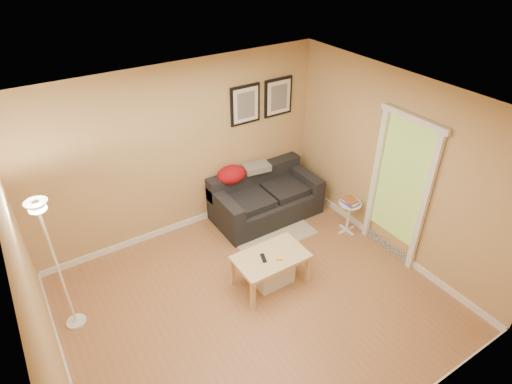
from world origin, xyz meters
The scene contains 23 objects.
floor centered at (0.00, 0.00, 0.00)m, with size 4.50×4.50×0.00m, color #A06244.
ceiling centered at (0.00, 0.00, 2.60)m, with size 4.50×4.50×0.00m, color white.
wall_back centered at (0.00, 2.00, 1.30)m, with size 4.50×4.50×0.00m, color tan.
wall_front centered at (0.00, -2.00, 1.30)m, with size 4.50×4.50×0.00m, color tan.
wall_left centered at (-2.25, 0.00, 1.30)m, with size 4.00×4.00×0.00m, color tan.
wall_right centered at (2.25, 0.00, 1.30)m, with size 4.00×4.00×0.00m, color tan.
baseboard_back centered at (0.00, 1.99, 0.05)m, with size 4.50×0.02×0.10m, color white.
baseboard_right centered at (2.24, 0.00, 0.05)m, with size 0.02×4.00×0.10m, color white.
sofa centered at (1.18, 1.53, 0.38)m, with size 1.70×0.90×0.75m, color black, non-canonical shape.
red_throw centered at (0.73, 1.84, 0.77)m, with size 0.48×0.36×0.28m, color maroon, non-canonical shape.
plaid_throw centered at (1.17, 1.80, 0.78)m, with size 0.42×0.26×0.10m, color tan, non-canonical shape.
framed_print_left centered at (1.08, 1.98, 1.80)m, with size 0.50×0.04×0.60m, color black, non-canonical shape.
framed_print_right centered at (1.68, 1.98, 1.80)m, with size 0.50×0.04×0.60m, color black, non-canonical shape.
area_rug centered at (0.99, 1.12, 0.01)m, with size 1.25×0.85×0.01m, color #BAAA94.
green_runner centered at (0.59, 0.59, 0.01)m, with size 0.70×0.50×0.01m, color #668C4C.
coffee_table centered at (0.37, 0.22, 0.24)m, with size 0.95×0.58×0.47m, color beige, non-canonical shape.
remote_control centered at (0.26, 0.23, 0.48)m, with size 0.05×0.16×0.02m, color black.
tape_roll centered at (0.43, 0.11, 0.49)m, with size 0.07×0.07×0.03m, color yellow.
storage_bin centered at (0.41, 0.23, 0.16)m, with size 0.53×0.38×0.32m, color white, non-canonical shape.
side_table centered at (2.02, 0.50, 0.26)m, with size 0.34×0.34×0.53m, color white, non-canonical shape.
book_stack centered at (2.01, 0.50, 0.57)m, with size 0.18×0.24×0.08m, color #4038AA, non-canonical shape.
floor_lamp centered at (-2.00, 0.93, 0.85)m, with size 0.23×0.23×1.79m, color white, non-canonical shape.
doorway centered at (2.20, -0.15, 1.02)m, with size 0.12×1.01×2.13m, color white, non-canonical shape.
Camera 1 is at (-2.03, -3.19, 4.17)m, focal length 29.91 mm.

